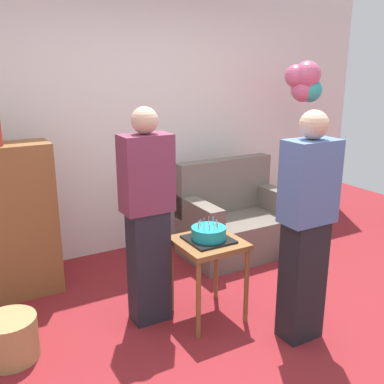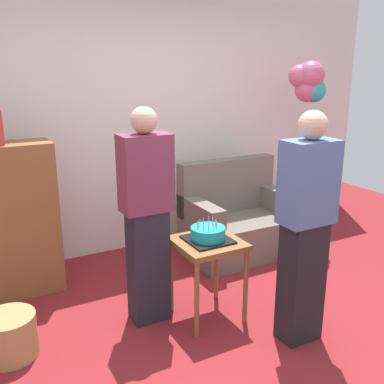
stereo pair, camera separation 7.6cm
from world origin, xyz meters
The scene contains 11 objects.
ground_plane centered at (0.00, 0.00, 0.00)m, with size 8.00×8.00×0.00m, color maroon.
wall_back centered at (0.00, 2.05, 1.35)m, with size 6.00×0.10×2.70m, color silver.
couch centered at (0.79, 1.33, 0.34)m, with size 1.10×0.70×0.96m.
bookshelf centered at (-1.38, 1.53, 0.69)m, with size 0.80×0.36×1.60m.
side_table centered at (-0.10, 0.41, 0.53)m, with size 0.48×0.48×0.63m.
birthday_cake centered at (-0.10, 0.41, 0.68)m, with size 0.32×0.32×0.16m.
person_blowing_candles centered at (-0.51, 0.60, 0.83)m, with size 0.36×0.22×1.63m.
person_holding_cake centered at (0.34, -0.14, 0.83)m, with size 0.36×0.22×1.63m.
wicker_basket centered at (-1.52, 0.61, 0.15)m, with size 0.36×0.36×0.30m, color #A88451.
handbag centered at (1.15, 0.71, 0.10)m, with size 0.28×0.14×0.20m, color #473328.
balloon_bunch centered at (1.67, 1.37, 1.72)m, with size 0.38×0.34×1.94m.
Camera 1 is at (-1.73, -2.20, 1.90)m, focal length 41.34 mm.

